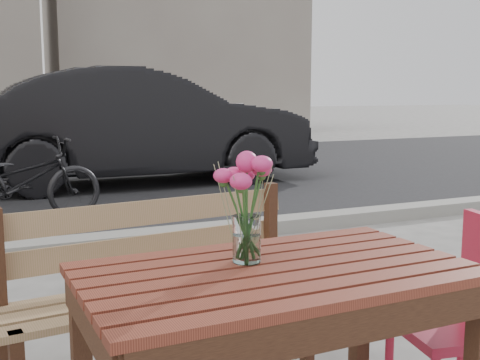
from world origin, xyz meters
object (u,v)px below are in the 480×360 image
object	(u,v)px
parked_car	(139,126)
bicycle	(20,181)
red_chair	(470,309)
main_vase	(247,194)
main_table	(276,305)

from	to	relation	value
parked_car	bicycle	distance (m)	2.66
red_chair	main_vase	xyz separation A→B (m)	(-0.86, 0.08, 0.48)
main_table	parked_car	xyz separation A→B (m)	(1.27, 6.40, 0.17)
red_chair	bicycle	bearing A→B (deg)	-153.72
main_table	parked_car	distance (m)	6.52
parked_car	main_table	bearing A→B (deg)	169.05
red_chair	bicycle	size ratio (longest dim) A/B	0.51
main_vase	main_table	bearing A→B (deg)	-57.97
parked_car	red_chair	bearing A→B (deg)	176.12
red_chair	main_vase	world-z (taller)	main_vase
bicycle	main_table	bearing A→B (deg)	176.69
main_table	red_chair	world-z (taller)	red_chair
main_table	main_vase	bearing A→B (deg)	120.88
parked_car	bicycle	world-z (taller)	parked_car
main_table	bicycle	world-z (taller)	bicycle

